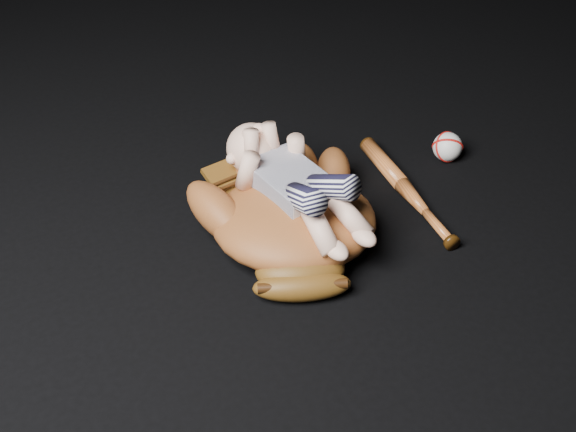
{
  "coord_description": "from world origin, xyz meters",
  "views": [
    {
      "loc": [
        -0.58,
        -1.0,
        0.93
      ],
      "look_at": [
        -0.08,
        -0.02,
        0.08
      ],
      "focal_mm": 45.0,
      "sensor_mm": 36.0,
      "label": 1
    }
  ],
  "objects_px": {
    "newborn_baby": "(300,183)",
    "baseball_bat": "(407,190)",
    "baseball_glove": "(294,214)",
    "baseball": "(448,147)"
  },
  "relations": [
    {
      "from": "baseball_glove",
      "to": "baseball",
      "type": "height_order",
      "value": "baseball_glove"
    },
    {
      "from": "baseball",
      "to": "newborn_baby",
      "type": "bearing_deg",
      "value": -167.47
    },
    {
      "from": "baseball_glove",
      "to": "baseball_bat",
      "type": "relative_size",
      "value": 1.17
    },
    {
      "from": "newborn_baby",
      "to": "baseball",
      "type": "xyz_separation_m",
      "value": [
        0.44,
        0.1,
        -0.1
      ]
    },
    {
      "from": "newborn_baby",
      "to": "baseball_bat",
      "type": "height_order",
      "value": "newborn_baby"
    },
    {
      "from": "baseball_glove",
      "to": "newborn_baby",
      "type": "bearing_deg",
      "value": 53.78
    },
    {
      "from": "baseball",
      "to": "baseball_bat",
      "type": "bearing_deg",
      "value": -153.67
    },
    {
      "from": "newborn_baby",
      "to": "baseball_bat",
      "type": "relative_size",
      "value": 1.02
    },
    {
      "from": "baseball_bat",
      "to": "newborn_baby",
      "type": "bearing_deg",
      "value": -176.93
    },
    {
      "from": "baseball_bat",
      "to": "baseball",
      "type": "relative_size",
      "value": 5.76
    }
  ]
}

